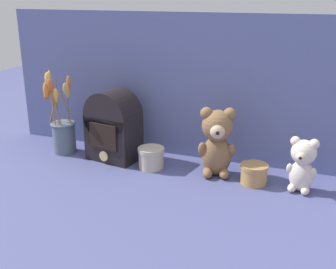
# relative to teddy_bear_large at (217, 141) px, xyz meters

# --- Properties ---
(ground_plane) EXTENTS (4.00, 4.00, 0.00)m
(ground_plane) POSITION_rel_teddy_bear_large_xyz_m (-0.18, -0.03, -0.13)
(ground_plane) COLOR #4C5184
(backdrop_wall) EXTENTS (1.46, 0.02, 0.55)m
(backdrop_wall) POSITION_rel_teddy_bear_large_xyz_m (-0.18, 0.14, 0.15)
(backdrop_wall) COLOR slate
(backdrop_wall) RESTS_ON ground
(teddy_bear_large) EXTENTS (0.14, 0.12, 0.25)m
(teddy_bear_large) POSITION_rel_teddy_bear_large_xyz_m (0.00, 0.00, 0.00)
(teddy_bear_large) COLOR olive
(teddy_bear_large) RESTS_ON ground
(teddy_bear_medium) EXTENTS (0.10, 0.09, 0.18)m
(teddy_bear_medium) POSITION_rel_teddy_bear_large_xyz_m (0.29, -0.03, -0.03)
(teddy_bear_medium) COLOR beige
(teddy_bear_medium) RESTS_ON ground
(flower_vase) EXTENTS (0.15, 0.12, 0.33)m
(flower_vase) POSITION_rel_teddy_bear_large_xyz_m (-0.63, -0.00, -0.03)
(flower_vase) COLOR slate
(flower_vase) RESTS_ON ground
(vintage_radio) EXTENTS (0.21, 0.16, 0.27)m
(vintage_radio) POSITION_rel_teddy_bear_large_xyz_m (-0.41, 0.01, 0.00)
(vintage_radio) COLOR black
(vintage_radio) RESTS_ON ground
(decorative_tin_tall) EXTENTS (0.09, 0.09, 0.07)m
(decorative_tin_tall) POSITION_rel_teddy_bear_large_xyz_m (0.14, -0.02, -0.09)
(decorative_tin_tall) COLOR tan
(decorative_tin_tall) RESTS_ON ground
(decorative_tin_short) EXTENTS (0.10, 0.10, 0.08)m
(decorative_tin_short) POSITION_rel_teddy_bear_large_xyz_m (-0.24, -0.02, -0.09)
(decorative_tin_short) COLOR beige
(decorative_tin_short) RESTS_ON ground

